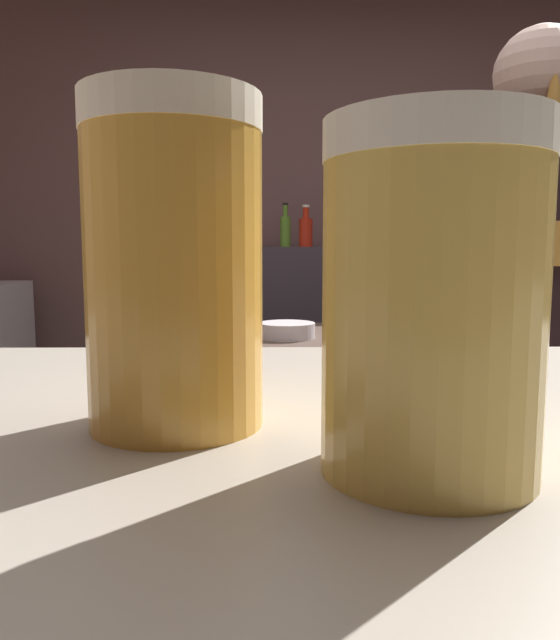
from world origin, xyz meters
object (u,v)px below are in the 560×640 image
bottle_olive_oil (369,229)px  bottle_hot_sauce (306,231)px  mixing_bowl (287,330)px  pint_glass_near (174,265)px  pint_glass_far (432,301)px  bottle_vinegar (285,230)px  bartender (529,326)px

bottle_olive_oil → bottle_hot_sauce: 0.33m
mixing_bowl → bottle_hot_sauce: (0.13, 1.29, 0.34)m
pint_glass_near → pint_glass_far: pint_glass_near is taller
mixing_bowl → pint_glass_near: pint_glass_near is taller
mixing_bowl → pint_glass_far: 1.64m
pint_glass_far → bottle_olive_oil: bearing=81.4°
bottle_vinegar → bottle_hot_sauce: (0.11, -0.02, -0.00)m
bartender → bottle_vinegar: 1.79m
bartender → pint_glass_near: bartender is taller
mixing_bowl → bottle_olive_oil: (0.46, 1.31, 0.35)m
mixing_bowl → bottle_hot_sauce: bearing=84.4°
bartender → bottle_vinegar: (-0.58, 1.68, 0.29)m
mixing_bowl → pint_glass_near: (-0.09, -1.56, 0.24)m
mixing_bowl → bartender: bearing=-31.6°
bottle_vinegar → bottle_olive_oil: bearing=0.2°
bartender → mixing_bowl: 0.70m
mixing_bowl → pint_glass_far: size_ratio=1.34×
mixing_bowl → bottle_vinegar: (0.02, 1.31, 0.35)m
bartender → bottle_hot_sauce: size_ratio=7.94×
pint_glass_far → bottle_hot_sauce: 2.92m
pint_glass_near → bartender: bearing=60.2°
bartender → bottle_hot_sauce: bartender is taller
pint_glass_near → bottle_hot_sauce: size_ratio=0.72×
bartender → bottle_vinegar: bartender is taller
pint_glass_far → bottle_vinegar: (0.00, 2.93, 0.12)m
pint_glass_far → bartender: bearing=65.3°
mixing_bowl → pint_glass_far: (0.02, -1.63, 0.23)m
pint_glass_near → bottle_vinegar: (0.11, 2.87, 0.10)m
mixing_bowl → pint_glass_near: bearing=-93.2°
bartender → pint_glass_far: bearing=161.2°
pint_glass_near → pint_glass_far: bearing=-31.0°
mixing_bowl → bottle_vinegar: bearing=89.1°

